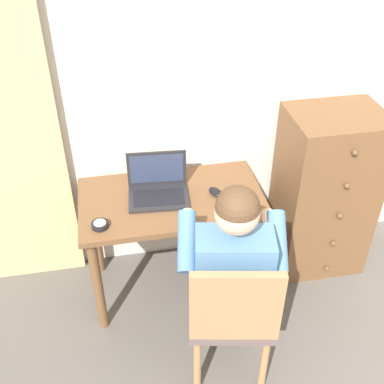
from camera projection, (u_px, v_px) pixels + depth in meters
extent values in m
cube|color=beige|center=(240.00, 79.00, 2.79)|extent=(4.80, 0.05, 2.50)
cube|color=#CCB77A|center=(3.00, 125.00, 2.61)|extent=(0.59, 0.03, 2.25)
cube|color=brown|center=(172.00, 200.00, 2.75)|extent=(1.05, 0.59, 0.03)
cylinder|color=brown|center=(98.00, 286.00, 2.71)|extent=(0.06, 0.06, 0.69)
cylinder|color=brown|center=(257.00, 263.00, 2.85)|extent=(0.06, 0.06, 0.69)
cylinder|color=brown|center=(96.00, 231.00, 3.09)|extent=(0.06, 0.06, 0.69)
cylinder|color=brown|center=(236.00, 213.00, 3.23)|extent=(0.06, 0.06, 0.69)
cube|color=brown|center=(324.00, 193.00, 3.06)|extent=(0.56, 0.44, 1.12)
sphere|color=brown|center=(327.00, 269.00, 3.14)|extent=(0.04, 0.04, 0.04)
sphere|color=brown|center=(333.00, 243.00, 3.01)|extent=(0.04, 0.04, 0.04)
sphere|color=brown|center=(340.00, 216.00, 2.87)|extent=(0.04, 0.04, 0.04)
sphere|color=brown|center=(347.00, 186.00, 2.74)|extent=(0.04, 0.04, 0.04)
sphere|color=brown|center=(355.00, 153.00, 2.60)|extent=(0.04, 0.04, 0.04)
cube|color=brown|center=(231.00, 309.00, 2.44)|extent=(0.49, 0.47, 0.05)
cube|color=#9E754C|center=(236.00, 307.00, 2.16)|extent=(0.42, 0.12, 0.42)
cylinder|color=#9E754C|center=(257.00, 315.00, 2.71)|extent=(0.04, 0.04, 0.43)
cylinder|color=#9E754C|center=(197.00, 315.00, 2.71)|extent=(0.04, 0.04, 0.43)
cylinder|color=#9E754C|center=(264.00, 365.00, 2.45)|extent=(0.04, 0.04, 0.43)
cylinder|color=#9E754C|center=(197.00, 365.00, 2.45)|extent=(0.04, 0.04, 0.43)
cylinder|color=#6B84AD|center=(245.00, 272.00, 2.59)|extent=(0.21, 0.42, 0.14)
cylinder|color=#6B84AD|center=(211.00, 272.00, 2.59)|extent=(0.21, 0.42, 0.14)
cylinder|color=#6B84AD|center=(239.00, 276.00, 2.90)|extent=(0.11, 0.11, 0.50)
cylinder|color=#6B84AD|center=(210.00, 276.00, 2.90)|extent=(0.11, 0.11, 0.50)
cube|color=teal|center=(233.00, 273.00, 2.27)|extent=(0.39, 0.27, 0.46)
cylinder|color=teal|center=(278.00, 242.00, 2.32)|extent=(0.15, 0.31, 0.25)
cylinder|color=teal|center=(187.00, 241.00, 2.32)|extent=(0.15, 0.31, 0.25)
cylinder|color=#DBAD8E|center=(270.00, 231.00, 2.54)|extent=(0.12, 0.28, 0.11)
cylinder|color=#DBAD8E|center=(187.00, 231.00, 2.55)|extent=(0.12, 0.28, 0.11)
sphere|color=#DBAD8E|center=(237.00, 213.00, 2.06)|extent=(0.20, 0.20, 0.20)
sphere|color=#513823|center=(238.00, 207.00, 2.04)|extent=(0.20, 0.20, 0.20)
cube|color=#232326|center=(159.00, 198.00, 2.73)|extent=(0.36, 0.27, 0.02)
cube|color=black|center=(159.00, 197.00, 2.71)|extent=(0.30, 0.18, 0.00)
cube|color=#232326|center=(157.00, 168.00, 2.76)|extent=(0.34, 0.04, 0.22)
cube|color=#2D3851|center=(157.00, 169.00, 2.75)|extent=(0.31, 0.03, 0.18)
ellipsoid|color=black|center=(216.00, 192.00, 2.76)|extent=(0.10, 0.12, 0.03)
cylinder|color=black|center=(100.00, 225.00, 2.53)|extent=(0.09, 0.09, 0.03)
cylinder|color=silver|center=(100.00, 223.00, 2.52)|extent=(0.06, 0.06, 0.00)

